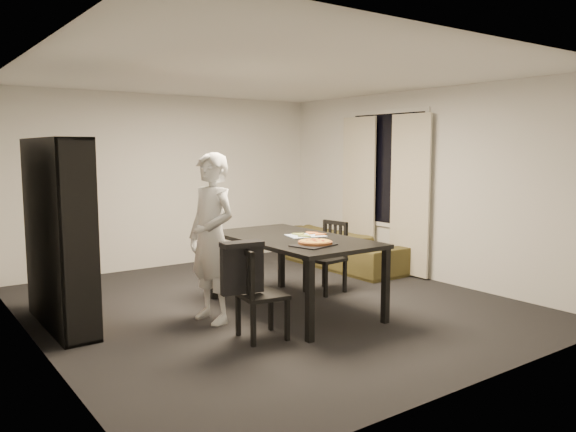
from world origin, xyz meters
TOP-DOWN VIEW (x-y plane):
  - room at (0.00, 0.00)m, footprint 5.01×5.51m
  - window_pane at (2.48, 0.60)m, footprint 0.02×1.40m
  - window_frame at (2.48, 0.60)m, footprint 0.03×1.52m
  - curtain_left at (2.40, 0.08)m, footprint 0.03×0.70m
  - curtain_right at (2.40, 1.12)m, footprint 0.03×0.70m
  - bookshelf at (-2.16, 0.60)m, footprint 0.35×1.50m
  - dining_table at (0.08, -0.33)m, footprint 1.10×1.98m
  - chair_left at (-0.79, -0.90)m, footprint 0.46×0.46m
  - chair_right at (0.96, 0.09)m, footprint 0.46×0.46m
  - draped_jacket at (-0.91, -0.89)m, footprint 0.41×0.22m
  - person at (-0.83, -0.16)m, footprint 0.52×0.70m
  - baking_tray at (-0.08, -0.89)m, footprint 0.46×0.40m
  - pepperoni_pizza at (-0.02, -0.85)m, footprint 0.35×0.35m
  - kitchen_towel at (0.25, -0.34)m, footprint 0.46×0.39m
  - pizza_slices at (0.29, -0.33)m, footprint 0.38×0.33m
  - sofa at (2.06, 1.03)m, footprint 0.80×2.04m

SIDE VIEW (x-z plane):
  - sofa at x=2.06m, z-range 0.00..0.59m
  - chair_left at x=-0.79m, z-range 0.06..0.94m
  - chair_right at x=0.96m, z-range 0.06..0.95m
  - draped_jacket at x=-0.91m, z-range 0.48..0.97m
  - dining_table at x=0.08m, z-range 0.34..1.16m
  - kitchen_towel at x=0.25m, z-range 0.82..0.83m
  - baking_tray at x=-0.08m, z-range 0.82..0.84m
  - pizza_slices at x=0.29m, z-range 0.83..0.85m
  - pepperoni_pizza at x=-0.02m, z-range 0.84..0.87m
  - person at x=-0.83m, z-range 0.00..1.76m
  - bookshelf at x=-2.16m, z-range 0.00..1.90m
  - curtain_left at x=2.40m, z-range 0.02..2.27m
  - curtain_right at x=2.40m, z-range 0.02..2.27m
  - room at x=0.00m, z-range 0.00..2.60m
  - window_pane at x=2.48m, z-range 0.70..2.30m
  - window_frame at x=2.48m, z-range 0.64..2.36m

